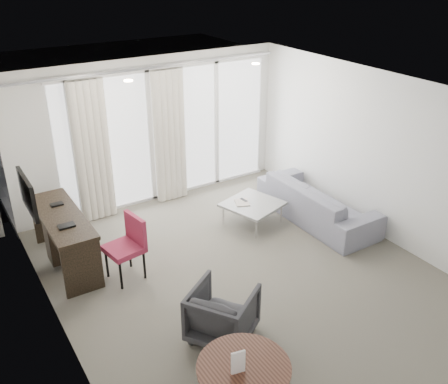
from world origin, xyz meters
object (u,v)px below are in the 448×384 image
coffee_table (252,213)px  sofa (317,202)px  desk_chair (124,249)px  tub_armchair (222,313)px  desk (65,240)px  rattan_chair_a (184,139)px  rattan_chair_b (208,145)px

coffee_table → sofa: (1.01, -0.46, 0.14)m
sofa → desk_chair: bearing=88.0°
tub_armchair → sofa: same height
desk → rattan_chair_a: (3.42, 2.81, 0.02)m
tub_armchair → desk_chair: bearing=-16.6°
desk_chair → coffee_table: size_ratio=1.09×
rattan_chair_a → tub_armchair: bearing=-103.6°
sofa → tub_armchair: bearing=119.1°
sofa → rattan_chair_a: rattan_chair_a is taller
rattan_chair_a → sofa: bearing=-71.2°
rattan_chair_b → desk_chair: bearing=-133.4°
desk_chair → coffee_table: desk_chair is taller
desk_chair → rattan_chair_a: desk_chair is taller
coffee_table → rattan_chair_b: bearing=74.9°
rattan_chair_a → rattan_chair_b: bearing=-43.5°
tub_armchair → rattan_chair_a: bearing=-57.0°
coffee_table → desk_chair: bearing=-172.0°
tub_armchair → sofa: 3.30m
desk → coffee_table: 3.04m
tub_armchair → sofa: bearing=-94.5°
desk_chair → rattan_chair_b: 4.45m
desk_chair → rattan_chair_b: size_ratio=1.28×
desk → rattan_chair_b: bearing=32.1°
desk_chair → rattan_chair_a: bearing=42.2°
sofa → rattan_chair_b: bearing=4.5°
sofa → rattan_chair_b: rattan_chair_b is taller
desk_chair → tub_armchair: 1.81m
desk → coffee_table: desk is taller
tub_armchair → rattan_chair_a: rattan_chair_a is taller
sofa → rattan_chair_b: (-0.26, 3.26, 0.03)m
desk_chair → rattan_chair_a: 4.56m
desk → tub_armchair: desk is taller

